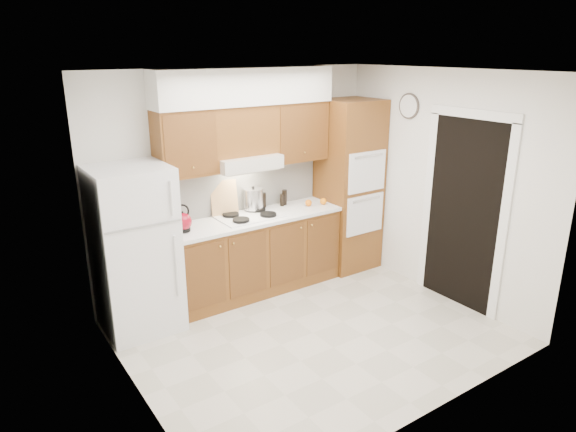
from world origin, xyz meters
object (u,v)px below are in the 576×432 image
at_px(fridge, 135,250).
at_px(kettle, 182,222).
at_px(stock_pot, 253,199).
at_px(oven_cabinet, 348,186).

height_order(fridge, kettle, fridge).
distance_m(fridge, kettle, 0.57).
relative_size(fridge, kettle, 8.62).
distance_m(kettle, stock_pot, 1.01).
bearing_deg(kettle, fridge, -170.07).
relative_size(oven_cabinet, kettle, 11.02).
distance_m(oven_cabinet, kettle, 2.31).
bearing_deg(oven_cabinet, stock_pot, 171.49).
bearing_deg(kettle, stock_pot, 18.32).
bearing_deg(fridge, kettle, 3.13).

